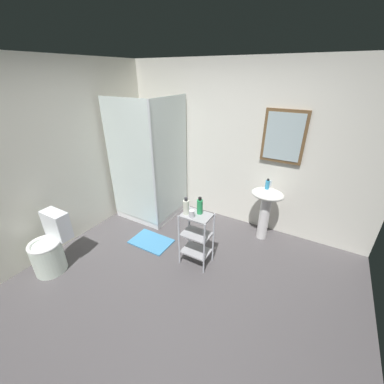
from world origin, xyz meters
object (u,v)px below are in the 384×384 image
Objects in this scene: toilet at (50,248)px; storage_cart at (196,235)px; body_wash_bottle_green at (200,206)px; rinse_cup at (192,214)px; hand_soap_bottle at (267,184)px; shower_stall at (152,191)px; pedestal_sink at (266,204)px; bath_mat at (151,241)px; lotion_bottle_white at (186,207)px.

toilet is 1.03× the size of storage_cart.
rinse_cup is (-0.04, -0.13, -0.05)m from body_wash_bottle_green.
shower_stall is at bearing -169.62° from hand_soap_bottle.
storage_cart is (-0.61, -0.98, -0.14)m from pedestal_sink.
pedestal_sink reaches higher than bath_mat.
toilet is 1.85m from storage_cart.
lotion_bottle_white reaches higher than toilet.
toilet is 1.84m from rinse_cup.
lotion_bottle_white is (1.12, -0.72, 0.38)m from shower_stall.
bath_mat is at bearing -145.74° from pedestal_sink.
pedestal_sink is at bearing 42.72° from toilet.
hand_soap_bottle is at bearing 56.20° from lotion_bottle_white.
lotion_bottle_white is at bearing 163.83° from rinse_cup.
hand_soap_bottle is at bearing 10.38° from shower_stall.
lotion_bottle_white is at bearing -32.86° from shower_stall.
bath_mat is at bearing 174.04° from lotion_bottle_white.
storage_cart is (1.24, -0.68, -0.03)m from shower_stall.
hand_soap_bottle is at bearing 132.99° from pedestal_sink.
lotion_bottle_white reaches higher than bath_mat.
rinse_cup is (1.52, 0.94, 0.47)m from toilet.
pedestal_sink is 1.25m from rinse_cup.
shower_stall is 2.70× the size of storage_cart.
pedestal_sink is 1.79m from bath_mat.
pedestal_sink is 1.17m from storage_cart.
hand_soap_bottle reaches higher than pedestal_sink.
storage_cart is at bearing -1.83° from bath_mat.
shower_stall reaches higher than hand_soap_bottle.
lotion_bottle_white is at bearing -123.80° from hand_soap_bottle.
toilet is 2.99m from hand_soap_bottle.
shower_stall is 2.47× the size of pedestal_sink.
toilet is at bearing -145.66° from body_wash_bottle_green.
shower_stall is at bearing 148.26° from rinse_cup.
hand_soap_bottle is 1.27m from lotion_bottle_white.
body_wash_bottle_green is at bearing -120.77° from hand_soap_bottle.
body_wash_bottle_green is at bearing -26.45° from shower_stall.
body_wash_bottle_green is at bearing 2.02° from bath_mat.
pedestal_sink is at bearing 58.64° from rinse_cup.
toilet is 4.97× the size of hand_soap_bottle.
rinse_cup reaches higher than pedestal_sink.
pedestal_sink is (1.85, 0.30, 0.12)m from shower_stall.
toilet is 3.44× the size of body_wash_bottle_green.
lotion_bottle_white is 0.17m from body_wash_bottle_green.
body_wash_bottle_green reaches higher than storage_cart.
hand_soap_bottle is at bearing 59.94° from storage_cart.
rinse_cup is (1.21, -0.75, 0.32)m from shower_stall.
toilet is 1.32m from bath_mat.
storage_cart is (1.54, 1.01, 0.12)m from toilet.
storage_cart is 0.42m from lotion_bottle_white.
lotion_bottle_white is 1.07m from bath_mat.
body_wash_bottle_green is (0.02, 0.05, 0.40)m from storage_cart.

